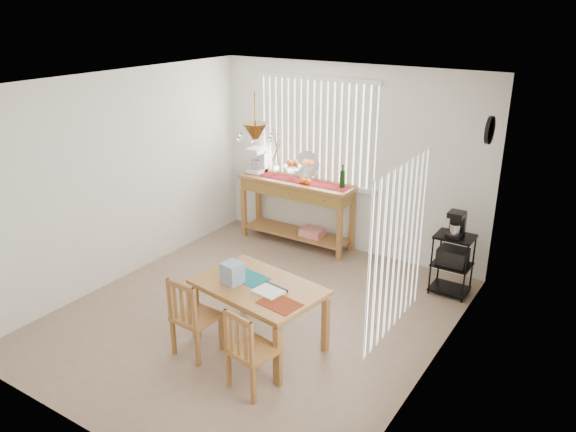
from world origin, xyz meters
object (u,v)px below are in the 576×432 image
Objects in this scene: dining_table at (259,292)px; chair_right at (251,351)px; chair_left at (193,317)px; sideboard at (297,196)px; cart_items at (457,224)px; wire_cart at (453,259)px.

dining_table is 0.76m from chair_right.
chair_left is (-0.44, -0.50, -0.19)m from dining_table.
chair_right is at bearing -60.48° from dining_table.
chair_right is (0.36, -0.64, -0.20)m from dining_table.
sideboard is 3.39m from chair_right.
chair_left is at bearing 169.98° from chair_right.
sideboard is at bearing 173.65° from cart_items.
wire_cart reaches higher than dining_table.
chair_left is 1.03× the size of chair_right.
wire_cart is 3.18m from chair_left.
chair_left is at bearing -78.26° from sideboard.
sideboard is 3.00m from chair_left.
cart_items is at bearing 71.10° from chair_right.
cart_items is 3.22m from chair_left.
chair_right is (1.41, -3.06, -0.32)m from sideboard.
wire_cart is at bearing -90.00° from cart_items.
cart_items is 0.38× the size of chair_right.
wire_cart is 0.54× the size of dining_table.
sideboard reaches higher than chair_right.
cart_items reaches higher than chair_right.
chair_left is (0.61, -2.92, -0.31)m from sideboard.
dining_table is at bearing 48.16° from chair_left.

